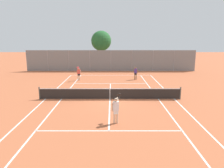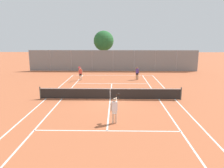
{
  "view_description": "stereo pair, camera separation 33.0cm",
  "coord_description": "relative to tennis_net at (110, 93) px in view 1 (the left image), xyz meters",
  "views": [
    {
      "loc": [
        0.18,
        -17.82,
        5.15
      ],
      "look_at": [
        0.12,
        1.5,
        1.0
      ],
      "focal_mm": 35.0,
      "sensor_mm": 36.0,
      "label": 1
    },
    {
      "loc": [
        0.51,
        -17.82,
        5.15
      ],
      "look_at": [
        0.12,
        1.5,
        1.0
      ],
      "focal_mm": 35.0,
      "sensor_mm": 36.0,
      "label": 2
    }
  ],
  "objects": [
    {
      "name": "loose_tennis_ball_1",
      "position": [
        -1.15,
        9.26,
        -0.48
      ],
      "size": [
        0.07,
        0.07,
        0.07
      ],
      "primitive_type": "sphere",
      "color": "#D1DB33",
      "rests_on": "ground"
    },
    {
      "name": "player_far_right",
      "position": [
        3.09,
        8.79,
        0.4
      ],
      "size": [
        0.51,
        0.47,
        1.6
      ],
      "color": "#936B4C",
      "rests_on": "ground"
    },
    {
      "name": "loose_tennis_ball_2",
      "position": [
        2.83,
        9.71,
        -0.48
      ],
      "size": [
        0.07,
        0.07,
        0.07
      ],
      "primitive_type": "sphere",
      "color": "#D1DB33",
      "rests_on": "ground"
    },
    {
      "name": "back_fence",
      "position": [
        0.0,
        15.73,
        1.11
      ],
      "size": [
        26.02,
        0.08,
        3.23
      ],
      "color": "gray",
      "rests_on": "ground"
    },
    {
      "name": "tree_behind_left",
      "position": [
        -1.63,
        19.7,
        3.96
      ],
      "size": [
        3.37,
        3.37,
        6.24
      ],
      "color": "brown",
      "rests_on": "ground"
    },
    {
      "name": "player_near_side",
      "position": [
        0.41,
        -5.27,
        0.42
      ],
      "size": [
        0.61,
        0.77,
        1.77
      ],
      "color": "beige",
      "rests_on": "ground"
    },
    {
      "name": "ground_plane",
      "position": [
        0.0,
        0.0,
        -0.51
      ],
      "size": [
        120.0,
        120.0,
        0.0
      ],
      "primitive_type": "plane",
      "color": "#B25B38"
    },
    {
      "name": "loose_tennis_ball_0",
      "position": [
        -0.28,
        3.0,
        -0.48
      ],
      "size": [
        0.07,
        0.07,
        0.07
      ],
      "primitive_type": "sphere",
      "color": "#D1DB33",
      "rests_on": "ground"
    },
    {
      "name": "tennis_net",
      "position": [
        0.0,
        0.0,
        0.0
      ],
      "size": [
        12.0,
        0.1,
        1.07
      ],
      "color": "#474C47",
      "rests_on": "ground"
    },
    {
      "name": "court_line_markings",
      "position": [
        0.0,
        0.0,
        -0.51
      ],
      "size": [
        11.1,
        23.9,
        0.01
      ],
      "color": "silver",
      "rests_on": "ground"
    },
    {
      "name": "player_far_left",
      "position": [
        -3.85,
        8.19,
        0.42
      ],
      "size": [
        0.43,
        0.9,
        1.77
      ],
      "color": "beige",
      "rests_on": "ground"
    }
  ]
}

